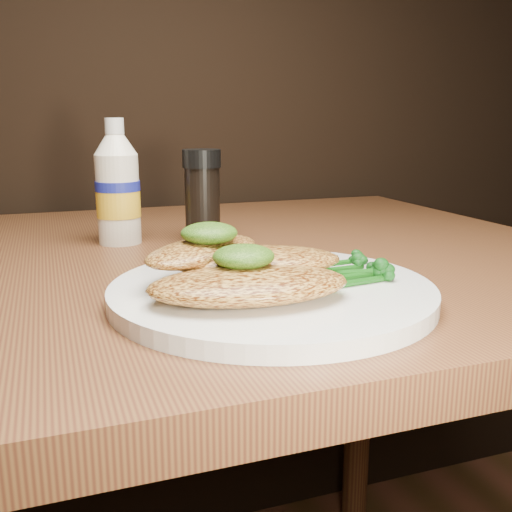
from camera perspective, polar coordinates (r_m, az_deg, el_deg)
name	(u,v)px	position (r m, az deg, el deg)	size (l,w,h in m)	color
plate	(272,292)	(0.54, 1.53, -3.51)	(0.30, 0.30, 0.02)	white
chicken_front	(249,285)	(0.49, -0.67, -2.81)	(0.17, 0.09, 0.03)	gold
chicken_mid	(256,261)	(0.54, -0.01, -0.46)	(0.16, 0.08, 0.02)	gold
chicken_back	(203,251)	(0.55, -5.14, 0.48)	(0.14, 0.07, 0.02)	gold
pesto_front	(244,256)	(0.50, -1.22, -0.05)	(0.05, 0.05, 0.02)	black
pesto_back	(209,233)	(0.55, -4.57, 2.22)	(0.05, 0.05, 0.02)	black
broccolini_bundle	(327,270)	(0.55, 6.89, -1.32)	(0.14, 0.11, 0.02)	#134E11
mayo_bottle	(117,182)	(0.80, -13.30, 7.02)	(0.06, 0.06, 0.16)	white
pepper_grinder	(202,196)	(0.79, -5.22, 5.77)	(0.05, 0.05, 0.12)	black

